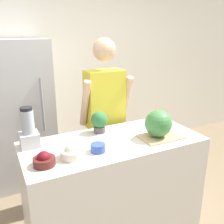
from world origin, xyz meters
name	(u,v)px	position (x,y,z in m)	size (l,w,h in m)	color
wall_back	(59,71)	(0.00, 2.03, 1.30)	(8.00, 0.06, 2.60)	white
counter_island	(114,186)	(0.00, 0.35, 0.46)	(1.56, 0.70, 0.93)	beige
refrigerator	(18,114)	(-0.63, 1.65, 0.88)	(0.78, 0.68, 1.75)	#B7B7BC
person	(105,120)	(0.16, 0.88, 0.92)	(0.54, 0.28, 1.77)	gray
cutting_board	(161,137)	(0.41, 0.22, 0.93)	(0.38, 0.25, 0.01)	tan
watermelon	(158,124)	(0.38, 0.23, 1.06)	(0.24, 0.24, 0.24)	#3D7F3D
bowl_cherries	(44,160)	(-0.63, 0.19, 0.97)	(0.16, 0.16, 0.11)	#511E19
bowl_cream	(72,152)	(-0.42, 0.21, 0.97)	(0.18, 0.18, 0.12)	beige
bowl_small_blue	(98,148)	(-0.21, 0.22, 0.96)	(0.12, 0.12, 0.06)	#334C9E
blender	(29,131)	(-0.67, 0.55, 1.06)	(0.15, 0.15, 0.34)	#B7B7BC
potted_plant	(99,121)	(-0.04, 0.57, 1.04)	(0.15, 0.15, 0.20)	#514C47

